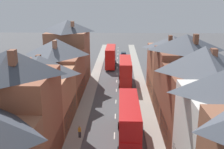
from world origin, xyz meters
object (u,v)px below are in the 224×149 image
Objects in this scene: delivery_van at (127,103)px; double_decker_bus_lead at (111,56)px; double_decker_bus_mid_street at (125,71)px; car_near_silver at (124,55)px; double_decker_bus_far_approaching at (129,121)px; car_parked_left_a at (124,62)px; pedestrian_mid_left at (80,131)px.

double_decker_bus_lead is at bearing 97.13° from delivery_van.
car_near_silver is at bearing 89.98° from double_decker_bus_mid_street.
double_decker_bus_far_approaching is 2.08× the size of delivery_van.
double_decker_bus_lead is at bearing -157.10° from car_parked_left_a.
double_decker_bus_mid_street reaches higher than pedestrian_mid_left.
delivery_van is (3.61, -28.84, -1.48)m from double_decker_bus_lead.
car_parked_left_a is at bearing 89.99° from double_decker_bus_far_approaching.
double_decker_bus_far_approaching is 40.10m from car_parked_left_a.
car_near_silver is (0.01, 26.64, -1.98)m from double_decker_bus_mid_street.
double_decker_bus_mid_street is (3.60, -14.92, 0.00)m from double_decker_bus_lead.
double_decker_bus_far_approaching is at bearing -90.05° from delivery_van.
double_decker_bus_mid_street is at bearing -76.44° from double_decker_bus_lead.
double_decker_bus_lead is 2.72× the size of car_near_silver.
car_near_silver is 10.19m from car_parked_left_a.
double_decker_bus_lead reaches higher than delivery_van.
double_decker_bus_far_approaching is 6.50m from pedestrian_mid_left.
pedestrian_mid_left is (-2.63, -37.99, -1.78)m from double_decker_bus_lead.
pedestrian_mid_left is (-6.23, -23.07, -1.78)m from double_decker_bus_mid_street.
car_near_silver is 2.47× the size of pedestrian_mid_left.
delivery_van is (0.01, 9.68, -1.48)m from double_decker_bus_far_approaching.
car_near_silver is 50.09m from pedestrian_mid_left.
double_decker_bus_mid_street and double_decker_bus_far_approaching have the same top height.
double_decker_bus_far_approaching is at bearing -90.00° from double_decker_bus_mid_street.
car_near_silver is (3.61, 11.72, -1.98)m from double_decker_bus_lead.
car_parked_left_a is at bearing -90.00° from car_near_silver.
double_decker_bus_far_approaching is (3.60, -38.52, 0.00)m from double_decker_bus_lead.
pedestrian_mid_left reaches higher than car_parked_left_a.
double_decker_bus_mid_street is 14.00m from delivery_van.
double_decker_bus_lead is 1.00× the size of double_decker_bus_far_approaching.
double_decker_bus_mid_street is 23.96m from pedestrian_mid_left.
car_near_silver reaches higher than car_parked_left_a.
delivery_van is at bearing 55.70° from pedestrian_mid_left.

